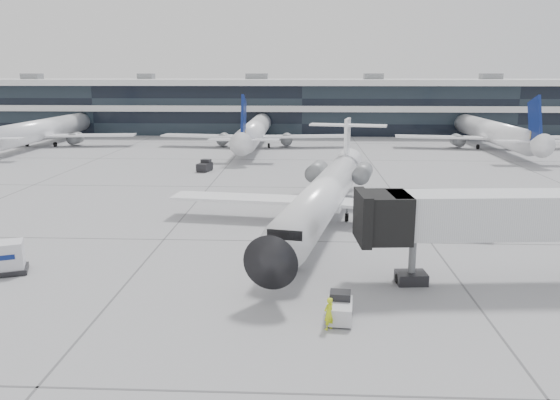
{
  "coord_description": "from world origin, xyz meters",
  "views": [
    {
      "loc": [
        0.56,
        -39.04,
        12.17
      ],
      "look_at": [
        -1.31,
        2.43,
        2.6
      ],
      "focal_mm": 35.0,
      "sensor_mm": 36.0,
      "label": 1
    }
  ],
  "objects_px": {
    "jet_bridge": "(523,215)",
    "regional_jet": "(325,193)",
    "baggage_tug": "(340,309)",
    "cargo_uld": "(5,258)",
    "ramp_worker": "(329,314)"
  },
  "relations": [
    {
      "from": "jet_bridge",
      "to": "baggage_tug",
      "type": "bearing_deg",
      "value": -157.0
    },
    {
      "from": "jet_bridge",
      "to": "ramp_worker",
      "type": "xyz_separation_m",
      "value": [
        -11.57,
        -6.76,
        -3.31
      ]
    },
    {
      "from": "ramp_worker",
      "to": "baggage_tug",
      "type": "bearing_deg",
      "value": -163.4
    },
    {
      "from": "ramp_worker",
      "to": "baggage_tug",
      "type": "distance_m",
      "value": 1.28
    },
    {
      "from": "regional_jet",
      "to": "ramp_worker",
      "type": "relative_size",
      "value": 20.1
    },
    {
      "from": "ramp_worker",
      "to": "jet_bridge",
      "type": "bearing_deg",
      "value": 165.63
    },
    {
      "from": "ramp_worker",
      "to": "regional_jet",
      "type": "bearing_deg",
      "value": -136.15
    },
    {
      "from": "regional_jet",
      "to": "jet_bridge",
      "type": "bearing_deg",
      "value": -37.23
    },
    {
      "from": "jet_bridge",
      "to": "regional_jet",
      "type": "bearing_deg",
      "value": 126.94
    },
    {
      "from": "ramp_worker",
      "to": "cargo_uld",
      "type": "relative_size",
      "value": 0.56
    },
    {
      "from": "jet_bridge",
      "to": "cargo_uld",
      "type": "xyz_separation_m",
      "value": [
        -31.41,
        0.08,
        -3.14
      ]
    },
    {
      "from": "cargo_uld",
      "to": "baggage_tug",
      "type": "bearing_deg",
      "value": -38.51
    },
    {
      "from": "regional_jet",
      "to": "baggage_tug",
      "type": "bearing_deg",
      "value": -78.12
    },
    {
      "from": "cargo_uld",
      "to": "ramp_worker",
      "type": "bearing_deg",
      "value": -41.87
    },
    {
      "from": "ramp_worker",
      "to": "baggage_tug",
      "type": "height_order",
      "value": "ramp_worker"
    }
  ]
}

